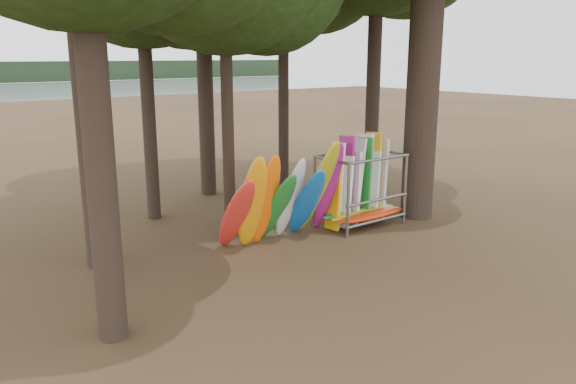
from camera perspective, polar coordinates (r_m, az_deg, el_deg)
ground at (r=15.53m, az=4.70°, el=-5.83°), size 120.00×120.00×0.00m
kayak_row at (r=15.70m, az=-0.38°, el=-0.80°), size 3.90×1.97×3.04m
storage_rack at (r=17.59m, az=7.30°, el=0.03°), size 2.81×1.53×2.84m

